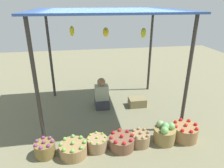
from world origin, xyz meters
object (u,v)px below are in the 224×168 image
basket_green_apples (73,149)px  basket_red_apples (122,142)px  basket_cabbages (165,134)px  basket_purple_onions (45,149)px  vendor_person (102,96)px  basket_limes (97,143)px  basket_potatoes (140,139)px  basket_red_tomatoes (185,132)px  wooden_crate_near_vendor (137,102)px

basket_green_apples → basket_red_apples: same height
basket_green_apples → basket_cabbages: bearing=2.5°
basket_purple_onions → vendor_person: bearing=53.7°
basket_purple_onions → basket_limes: basket_purple_onions is taller
vendor_person → basket_potatoes: (0.55, -1.66, -0.17)m
basket_purple_onions → basket_potatoes: size_ratio=0.98×
basket_green_apples → basket_red_tomatoes: 2.20m
vendor_person → basket_limes: vendor_person is taller
basket_potatoes → basket_cabbages: 0.49m
basket_limes → basket_red_tomatoes: basket_red_tomatoes is taller
basket_cabbages → wooden_crate_near_vendor: basket_cabbages is taller
basket_purple_onions → basket_green_apples: basket_purple_onions is taller
vendor_person → basket_green_apples: (-0.73, -1.74, -0.18)m
basket_purple_onions → basket_potatoes: basket_purple_onions is taller
basket_cabbages → basket_red_tomatoes: bearing=3.2°
vendor_person → basket_red_tomatoes: (1.48, -1.64, -0.15)m
vendor_person → basket_red_tomatoes: 2.21m
basket_red_apples → basket_red_tomatoes: basket_red_tomatoes is taller
vendor_person → wooden_crate_near_vendor: vendor_person is taller
basket_purple_onions → basket_red_apples: (1.40, -0.03, -0.02)m
basket_potatoes → basket_cabbages: (0.49, -0.00, 0.06)m
basket_purple_onions → basket_red_tomatoes: basket_red_tomatoes is taller
basket_purple_onions → basket_cabbages: basket_cabbages is taller
wooden_crate_near_vendor → basket_purple_onions: bearing=-144.7°
basket_potatoes → wooden_crate_near_vendor: bearing=76.0°
basket_red_apples → basket_cabbages: size_ratio=1.11×
basket_potatoes → wooden_crate_near_vendor: basket_potatoes is taller
basket_green_apples → basket_potatoes: same height
basket_purple_onions → wooden_crate_near_vendor: basket_purple_onions is taller
vendor_person → basket_potatoes: size_ratio=2.11×
basket_potatoes → basket_red_tomatoes: 0.93m
basket_purple_onions → basket_red_tomatoes: (2.70, 0.03, 0.01)m
vendor_person → basket_purple_onions: (-1.23, -1.67, -0.16)m
vendor_person → basket_purple_onions: size_ratio=2.14×
basket_limes → wooden_crate_near_vendor: 1.94m
vendor_person → basket_cabbages: vendor_person is taller
basket_limes → wooden_crate_near_vendor: basket_limes is taller
vendor_person → basket_limes: 1.69m
basket_green_apples → basket_potatoes: bearing=3.6°
basket_potatoes → basket_cabbages: basket_cabbages is taller
basket_green_apples → basket_potatoes: (1.27, 0.08, 0.00)m
basket_red_apples → basket_limes: bearing=175.6°
basket_cabbages → basket_red_tomatoes: size_ratio=0.86×
basket_cabbages → basket_potatoes: bearing=179.7°
basket_limes → basket_green_apples: bearing=-169.5°
basket_green_apples → basket_cabbages: (1.76, 0.08, 0.07)m
basket_purple_onions → basket_red_tomatoes: bearing=0.6°
basket_green_apples → basket_red_apples: (0.90, 0.05, -0.00)m
basket_cabbages → wooden_crate_near_vendor: bearing=94.1°
basket_green_apples → basket_cabbages: basket_cabbages is taller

